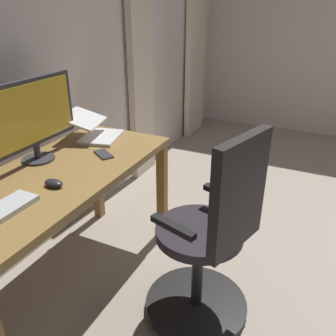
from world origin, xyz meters
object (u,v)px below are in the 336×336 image
office_chair (210,242)px  computer_monitor (31,116)px  laptop (95,130)px  cell_phone_face_up (104,154)px  desk (57,190)px  computer_mouse (54,183)px

office_chair → computer_monitor: (0.03, -1.03, 0.51)m
laptop → cell_phone_face_up: (0.21, 0.21, -0.05)m
desk → cell_phone_face_up: bearing=163.4°
laptop → cell_phone_face_up: bearing=31.4°
office_chair → cell_phone_face_up: (-0.18, -0.73, 0.26)m
computer_mouse → cell_phone_face_up: bearing=-179.2°
desk → office_chair: (-0.13, 0.83, -0.15)m
desk → computer_monitor: 0.42m
laptop → computer_mouse: bearing=5.1°
cell_phone_face_up → computer_mouse: bearing=32.7°
computer_mouse → cell_phone_face_up: 0.42m
desk → cell_phone_face_up: 0.34m
desk → computer_monitor: computer_monitor is taller
desk → cell_phone_face_up: size_ratio=10.16×
desk → cell_phone_face_up: (-0.31, 0.09, 0.10)m
desk → computer_mouse: bearing=42.1°
computer_monitor → office_chair: bearing=91.6°
laptop → cell_phone_face_up: 0.30m
office_chair → cell_phone_face_up: bearing=92.6°
office_chair → laptop: (-0.39, -0.94, 0.31)m
cell_phone_face_up → computer_monitor: bearing=-22.2°
office_chair → computer_mouse: bearing=124.6°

